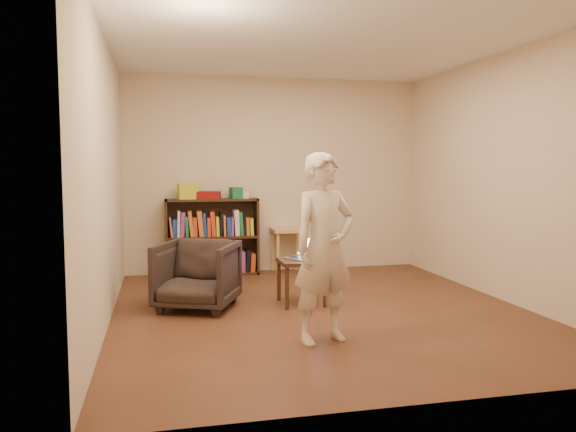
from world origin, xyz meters
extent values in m
plane|color=#432715|center=(0.00, 0.00, 0.00)|extent=(4.50, 4.50, 0.00)
plane|color=white|center=(0.00, 0.00, 2.60)|extent=(4.50, 4.50, 0.00)
plane|color=beige|center=(0.00, 2.25, 1.30)|extent=(4.00, 0.00, 4.00)
plane|color=beige|center=(-2.00, 0.00, 1.30)|extent=(0.00, 4.50, 4.50)
plane|color=beige|center=(2.00, 0.00, 1.30)|extent=(0.00, 4.50, 4.50)
cube|color=black|center=(-1.46, 2.08, 0.50)|extent=(0.03, 0.30, 1.00)
cube|color=black|center=(-0.29, 2.08, 0.50)|extent=(0.03, 0.30, 1.00)
cube|color=black|center=(-0.88, 2.22, 0.50)|extent=(1.20, 0.02, 1.00)
cube|color=black|center=(-0.88, 2.08, 0.01)|extent=(1.20, 0.30, 0.03)
cube|color=black|center=(-0.88, 2.08, 0.50)|extent=(1.14, 0.30, 0.03)
cube|color=black|center=(-0.88, 2.08, 0.98)|extent=(1.20, 0.30, 0.03)
cube|color=gold|center=(-1.18, 2.06, 1.10)|extent=(0.27, 0.21, 0.20)
cube|color=maroon|center=(-0.92, 2.06, 1.05)|extent=(0.33, 0.27, 0.10)
cube|color=#1C6938|center=(-0.56, 2.09, 1.07)|extent=(0.17, 0.17, 0.15)
cube|color=silver|center=(-0.44, 2.09, 1.04)|extent=(0.13, 0.13, 0.09)
cube|color=tan|center=(0.12, 2.03, 0.57)|extent=(0.41, 0.41, 0.04)
cylinder|color=tan|center=(-0.04, 1.87, 0.28)|extent=(0.04, 0.04, 0.55)
cylinder|color=tan|center=(0.28, 1.87, 0.28)|extent=(0.04, 0.04, 0.55)
cylinder|color=tan|center=(-0.04, 2.19, 0.28)|extent=(0.04, 0.04, 0.55)
cylinder|color=tan|center=(0.28, 2.19, 0.28)|extent=(0.04, 0.04, 0.55)
imported|color=black|center=(-1.18, 0.34, 0.34)|extent=(0.96, 0.97, 0.68)
cube|color=black|center=(-0.12, 0.30, 0.44)|extent=(0.45, 0.45, 0.04)
cylinder|color=black|center=(-0.32, 0.11, 0.21)|extent=(0.04, 0.04, 0.42)
cylinder|color=black|center=(0.07, 0.11, 0.21)|extent=(0.04, 0.04, 0.42)
cylinder|color=black|center=(-0.32, 0.50, 0.21)|extent=(0.04, 0.04, 0.42)
cylinder|color=black|center=(0.07, 0.50, 0.21)|extent=(0.04, 0.04, 0.42)
cube|color=#ACADB1|center=(-0.12, 0.31, 0.47)|extent=(0.36, 0.37, 0.02)
cube|color=black|center=(-0.12, 0.31, 0.48)|extent=(0.25, 0.28, 0.00)
cube|color=#ACADB1|center=(0.00, 0.40, 0.58)|extent=(0.27, 0.31, 0.20)
cube|color=#B6CBFF|center=(0.00, 0.40, 0.58)|extent=(0.23, 0.27, 0.16)
imported|color=beige|center=(-0.25, -0.94, 0.76)|extent=(0.64, 0.51, 1.53)
camera|label=1|loc=(-1.52, -5.22, 1.41)|focal=35.00mm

